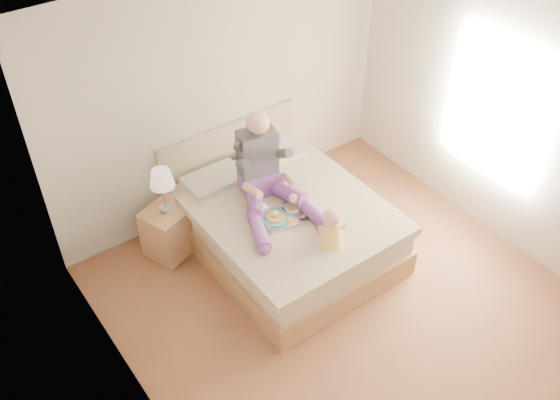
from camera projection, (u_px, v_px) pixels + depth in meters
room at (368, 181)px, 5.06m from camera, size 4.02×4.22×2.71m
bed at (282, 222)px, 6.46m from camera, size 1.70×2.18×1.00m
nightstand at (169, 231)px, 6.41m from camera, size 0.56×0.53×0.56m
lamp at (162, 181)px, 5.99m from camera, size 0.24×0.24×0.50m
adult at (266, 175)px, 6.14m from camera, size 0.81×1.19×0.93m
tray at (284, 215)px, 6.06m from camera, size 0.51×0.44×0.13m
baby at (331, 229)px, 5.71m from camera, size 0.31×0.36×0.40m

